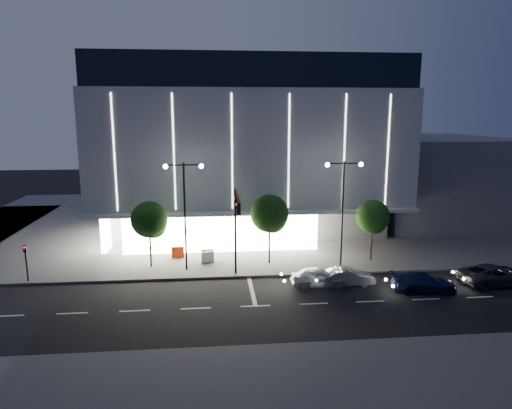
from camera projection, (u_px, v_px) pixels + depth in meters
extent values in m
plane|color=black|center=(225.00, 298.00, 32.08)|extent=(160.00, 160.00, 0.00)
cube|color=#474747|center=(260.00, 219.00, 55.97)|extent=(70.00, 40.00, 0.15)
cube|color=#474747|center=(342.00, 396.00, 20.82)|extent=(70.00, 10.00, 0.15)
cube|color=#4C4C51|center=(244.00, 204.00, 55.41)|extent=(28.00, 21.00, 4.00)
cube|color=#97979D|center=(245.00, 143.00, 52.00)|extent=(30.00, 25.00, 11.00)
cube|color=black|center=(244.00, 80.00, 50.64)|extent=(29.40, 24.50, 3.00)
cube|color=white|center=(221.00, 232.00, 42.14)|extent=(18.00, 0.40, 3.60)
cube|color=white|center=(114.00, 222.00, 46.30)|extent=(0.40, 10.00, 3.60)
cube|color=#97979D|center=(255.00, 212.00, 41.04)|extent=(30.00, 2.00, 0.30)
cube|color=white|center=(255.00, 152.00, 39.77)|extent=(24.00, 0.06, 10.00)
cube|color=#4C4C51|center=(427.00, 177.00, 56.98)|extent=(16.00, 20.00, 10.00)
cylinder|color=black|center=(235.00, 233.00, 36.18)|extent=(0.18, 0.18, 7.00)
cylinder|color=black|center=(237.00, 196.00, 32.67)|extent=(0.14, 5.80, 0.14)
cube|color=black|center=(237.00, 202.00, 33.47)|extent=(0.28, 0.18, 0.85)
cube|color=black|center=(239.00, 209.00, 31.13)|extent=(0.28, 0.18, 0.85)
sphere|color=#FF0C0C|center=(235.00, 198.00, 33.40)|extent=(0.14, 0.14, 0.14)
cylinder|color=black|center=(185.00, 218.00, 36.78)|extent=(0.16, 0.16, 9.00)
cylinder|color=black|center=(174.00, 165.00, 35.88)|extent=(1.40, 0.10, 0.10)
cylinder|color=black|center=(192.00, 165.00, 36.01)|extent=(1.40, 0.10, 0.10)
sphere|color=white|center=(166.00, 166.00, 35.84)|extent=(0.36, 0.36, 0.36)
sphere|color=white|center=(201.00, 166.00, 36.10)|extent=(0.36, 0.36, 0.36)
cylinder|color=black|center=(342.00, 215.00, 38.00)|extent=(0.16, 0.16, 9.00)
cylinder|color=black|center=(336.00, 163.00, 37.10)|extent=(1.40, 0.10, 0.10)
cylinder|color=black|center=(353.00, 163.00, 37.23)|extent=(1.40, 0.10, 0.10)
sphere|color=white|center=(327.00, 165.00, 37.06)|extent=(0.36, 0.36, 0.36)
sphere|color=white|center=(361.00, 164.00, 37.32)|extent=(0.36, 0.36, 0.36)
cylinder|color=black|center=(27.00, 264.00, 34.78)|extent=(0.12, 0.12, 3.00)
cube|color=black|center=(25.00, 249.00, 34.54)|extent=(0.22, 0.16, 0.55)
sphere|color=#FF0C0C|center=(24.00, 248.00, 34.41)|extent=(0.10, 0.10, 0.10)
cylinder|color=black|center=(150.00, 247.00, 37.99)|extent=(0.16, 0.16, 3.78)
sphere|color=#1B380F|center=(149.00, 220.00, 37.54)|extent=(3.02, 3.02, 3.02)
sphere|color=#1B380F|center=(153.00, 225.00, 37.86)|extent=(2.16, 2.16, 2.16)
sphere|color=#1B380F|center=(146.00, 224.00, 37.43)|extent=(1.94, 1.94, 1.94)
cylinder|color=black|center=(269.00, 242.00, 38.90)|extent=(0.16, 0.16, 4.06)
sphere|color=#1B380F|center=(270.00, 213.00, 38.41)|extent=(3.25, 3.25, 3.25)
sphere|color=#1B380F|center=(273.00, 220.00, 38.75)|extent=(2.32, 2.32, 2.32)
sphere|color=#1B380F|center=(267.00, 218.00, 38.31)|extent=(2.09, 2.09, 2.09)
cylinder|color=black|center=(372.00, 242.00, 39.78)|extent=(0.16, 0.16, 3.64)
sphere|color=#1B380F|center=(373.00, 217.00, 39.35)|extent=(2.91, 2.91, 2.91)
sphere|color=#1B380F|center=(375.00, 222.00, 39.67)|extent=(2.08, 2.08, 2.08)
sphere|color=#1B380F|center=(370.00, 221.00, 39.24)|extent=(1.87, 1.87, 1.87)
imported|color=#9C9EA3|center=(319.00, 277.00, 34.25)|extent=(4.25, 1.78, 1.44)
imported|color=#AAADB2|center=(347.00, 277.00, 34.45)|extent=(4.08, 1.58, 1.32)
imported|color=#131947|center=(424.00, 282.00, 33.28)|extent=(4.84, 2.34, 1.36)
imported|color=#313035|center=(495.00, 275.00, 34.60)|extent=(5.72, 3.08, 1.53)
cube|color=#DD410C|center=(178.00, 252.00, 40.66)|extent=(1.11, 0.31, 1.00)
cube|color=#C34B0A|center=(208.00, 255.00, 39.84)|extent=(1.12, 0.36, 1.00)
cube|color=white|center=(208.00, 257.00, 39.20)|extent=(1.13, 0.52, 1.00)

